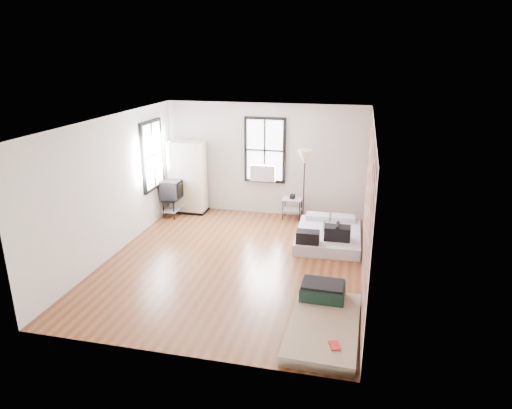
% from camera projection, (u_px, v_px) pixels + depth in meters
% --- Properties ---
extents(ground, '(6.00, 6.00, 0.00)m').
position_uv_depth(ground, '(234.00, 262.00, 9.07)').
color(ground, brown).
rests_on(ground, ground).
extents(room_shell, '(5.02, 6.02, 2.80)m').
position_uv_depth(room_shell, '(249.00, 174.00, 8.80)').
color(room_shell, silver).
rests_on(room_shell, ground).
extents(mattress_main, '(1.42, 1.89, 0.60)m').
position_uv_depth(mattress_main, '(328.00, 235.00, 9.97)').
color(mattress_main, silver).
rests_on(mattress_main, ground).
extents(mattress_bare, '(1.06, 1.96, 0.42)m').
position_uv_depth(mattress_bare, '(323.00, 317.00, 6.96)').
color(mattress_bare, tan).
rests_on(mattress_bare, ground).
extents(wardrobe, '(0.93, 0.54, 1.84)m').
position_uv_depth(wardrobe, '(188.00, 177.00, 11.63)').
color(wardrobe, black).
rests_on(wardrobe, ground).
extents(side_table, '(0.48, 0.38, 0.62)m').
position_uv_depth(side_table, '(292.00, 203.00, 11.28)').
color(side_table, black).
rests_on(side_table, ground).
extents(floor_lamp, '(0.38, 0.38, 1.77)m').
position_uv_depth(floor_lamp, '(305.00, 160.00, 10.81)').
color(floor_lamp, black).
rests_on(floor_lamp, ground).
extents(tv_stand, '(0.48, 0.67, 0.94)m').
position_uv_depth(tv_stand, '(172.00, 190.00, 11.41)').
color(tv_stand, black).
rests_on(tv_stand, ground).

